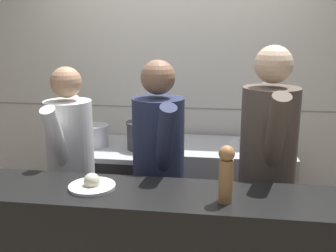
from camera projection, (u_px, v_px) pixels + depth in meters
wall_back_tiled at (178, 91)px, 3.61m from camera, size 8.00×0.06×2.60m
oven_range at (119, 193)px, 3.50m from camera, size 0.92×0.71×0.87m
prep_counter at (231, 198)px, 3.36m from camera, size 0.96×0.65×0.91m
stock_pot at (95, 135)px, 3.37m from camera, size 0.24×0.24×0.19m
sauce_pot at (142, 135)px, 3.29m from camera, size 0.26×0.26×0.23m
mixing_bowl_steel at (236, 142)px, 3.23m from camera, size 0.21×0.21×0.08m
plated_dish_main at (92, 184)px, 2.16m from camera, size 0.26×0.26×0.09m
pepper_mill at (226, 173)px, 1.96m from camera, size 0.08×0.08×0.30m
chef_head_cook at (71, 167)px, 2.80m from camera, size 0.33×0.70×1.61m
chef_sous at (159, 172)px, 2.62m from camera, size 0.43×0.72×1.67m
chef_line at (267, 168)px, 2.54m from camera, size 0.37×0.77×1.76m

